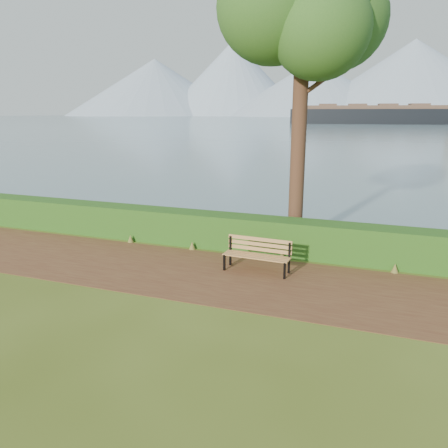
% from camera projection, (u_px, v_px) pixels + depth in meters
% --- Properties ---
extents(ground, '(140.00, 140.00, 0.00)m').
position_uv_depth(ground, '(199.00, 278.00, 10.67)').
color(ground, '#425217').
rests_on(ground, ground).
extents(path, '(40.00, 3.40, 0.01)m').
position_uv_depth(path, '(204.00, 274.00, 10.94)').
color(path, '#532A1C').
rests_on(path, ground).
extents(hedge, '(32.00, 0.85, 1.00)m').
position_uv_depth(hedge, '(234.00, 232.00, 12.91)').
color(hedge, '#1B4714').
rests_on(hedge, ground).
extents(water, '(700.00, 510.00, 0.00)m').
position_uv_depth(water, '(381.00, 119.00, 247.01)').
color(water, '#4B6378').
rests_on(water, ground).
extents(mountains, '(585.00, 190.00, 70.00)m').
position_uv_depth(mountains, '(375.00, 83.00, 375.92)').
color(mountains, '#869AB3').
rests_on(mountains, ground).
extents(bench, '(1.71, 0.57, 0.85)m').
position_uv_depth(bench, '(258.00, 253.00, 11.04)').
color(bench, black).
rests_on(bench, ground).
extents(tree, '(4.43, 4.00, 9.20)m').
position_uv_depth(tree, '(304.00, 0.00, 11.58)').
color(tree, '#371F16').
rests_on(tree, ground).
extents(cargo_ship, '(67.56, 18.82, 20.27)m').
position_uv_depth(cargo_ship, '(402.00, 115.00, 141.92)').
color(cargo_ship, black).
rests_on(cargo_ship, ground).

